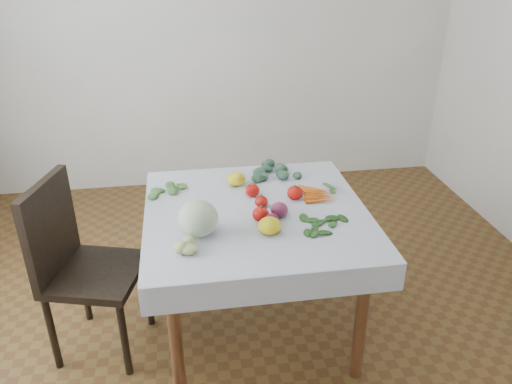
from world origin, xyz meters
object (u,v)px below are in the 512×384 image
cabbage (198,218)px  heirloom_back (236,179)px  chair (77,258)px  carrot_bunch (319,195)px  table (256,228)px

cabbage → heirloom_back: 0.56m
heirloom_back → cabbage: bearing=-115.4°
chair → heirloom_back: 0.94m
carrot_bunch → heirloom_back: bearing=153.0°
table → heirloom_back: bearing=101.7°
chair → table: bearing=-0.4°
heirloom_back → carrot_bunch: size_ratio=0.51×
chair → carrot_bunch: (1.27, 0.09, 0.21)m
table → chair: size_ratio=1.03×
table → heirloom_back: (-0.06, 0.31, 0.14)m
chair → heirloom_back: (0.85, 0.31, 0.24)m
table → chair: bearing=179.6°
cabbage → chair: bearing=162.6°
chair → carrot_bunch: size_ratio=4.81×
chair → cabbage: size_ratio=5.13×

